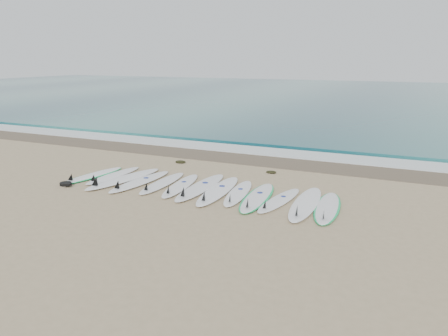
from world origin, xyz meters
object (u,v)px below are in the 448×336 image
at_px(leash_coil, 66,184).
at_px(surfboard_6, 200,187).
at_px(surfboard_12, 327,208).
at_px(surfboard_0, 93,175).

bearing_deg(leash_coil, surfboard_6, 18.69).
relative_size(surfboard_6, surfboard_12, 1.15).
distance_m(surfboard_0, leash_coil, 1.06).
bearing_deg(surfboard_0, surfboard_12, 7.05).
bearing_deg(surfboard_0, surfboard_6, 9.81).
bearing_deg(surfboard_12, surfboard_6, 171.28).
height_order(surfboard_0, leash_coil, surfboard_0).
bearing_deg(surfboard_12, leash_coil, -177.51).
bearing_deg(leash_coil, surfboard_0, 87.74).
relative_size(surfboard_12, leash_coil, 5.48).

